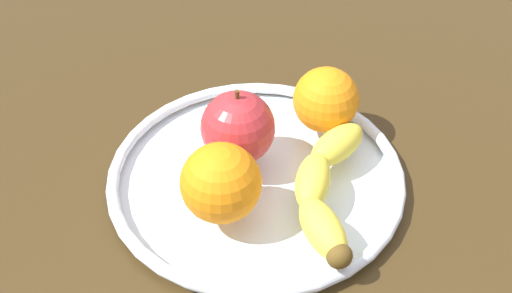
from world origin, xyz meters
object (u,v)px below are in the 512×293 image
fruit_bowl (256,175)px  banana (325,186)px  orange_front_left (221,183)px  apple (238,128)px  orange_center (326,100)px

fruit_bowl → banana: 7.89cm
fruit_bowl → orange_front_left: (6.04, -1.89, 4.54)cm
fruit_bowl → apple: (-1.56, -2.14, 4.56)cm
fruit_bowl → orange_front_left: 7.79cm
orange_front_left → orange_center: (-14.11, 7.54, -0.23)cm
banana → fruit_bowl: bearing=-109.1°
apple → fruit_bowl: bearing=53.8°
fruit_bowl → banana: size_ratio=1.55×
apple → orange_center: bearing=129.9°
orange_center → fruit_bowl: bearing=-35.0°
banana → apple: size_ratio=2.34×
apple → orange_center: apple is taller
fruit_bowl → apple: size_ratio=3.62×
banana → orange_front_left: bearing=-68.1°
fruit_bowl → orange_center: (-8.07, 5.66, 4.32)cm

